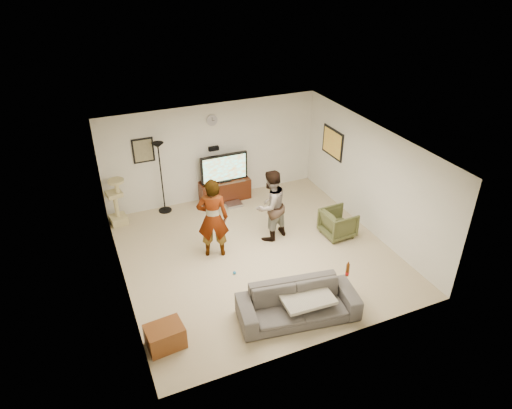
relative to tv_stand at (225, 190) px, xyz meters
name	(u,v)px	position (x,y,z in m)	size (l,w,h in m)	color
floor	(257,254)	(-0.19, -2.50, -0.28)	(5.50, 5.50, 0.02)	tan
ceiling	(257,144)	(-0.19, -2.50, 2.24)	(5.50, 5.50, 0.02)	silver
wall_back	(213,153)	(-0.19, 0.25, 0.98)	(5.50, 0.04, 2.50)	silver
wall_front	(328,284)	(-0.19, -5.25, 0.98)	(5.50, 0.04, 2.50)	silver
wall_left	(117,232)	(-2.94, -2.50, 0.98)	(0.04, 5.50, 2.50)	silver
wall_right	(370,178)	(2.56, -2.50, 0.98)	(0.04, 5.50, 2.50)	silver
wall_clock	(212,120)	(-0.19, 0.22, 1.83)	(0.26, 0.26, 0.04)	white
wall_speaker	(214,149)	(-0.19, 0.19, 1.11)	(0.25, 0.10, 0.10)	black
picture_back	(143,150)	(-1.89, 0.23, 1.33)	(0.42, 0.03, 0.52)	#716B4E
picture_right	(333,143)	(2.54, -0.90, 1.23)	(0.03, 0.78, 0.62)	#FFB646
tv_stand	(225,190)	(0.00, 0.00, 0.00)	(1.29, 0.45, 0.54)	#341308
console_box	(234,204)	(0.08, -0.40, -0.23)	(0.40, 0.30, 0.07)	#AFAFBC
tv	(224,168)	(0.00, 0.00, 0.63)	(1.21, 0.08, 0.72)	black
tv_screen	(225,169)	(0.00, -0.04, 0.63)	(1.12, 0.01, 0.63)	#55F2DA
floor_lamp	(162,178)	(-1.57, 0.04, 0.63)	(0.32, 0.32, 1.80)	black
cat_tree	(116,202)	(-2.72, -0.11, 0.31)	(0.37, 0.37, 1.16)	tan
person_left	(213,218)	(-1.03, -2.16, 0.62)	(0.65, 0.43, 1.78)	#B1ADBB
person_right	(271,206)	(0.33, -2.06, 0.55)	(0.80, 0.62, 1.64)	navy
sofa	(298,303)	(-0.28, -4.54, 0.04)	(2.11, 0.83, 0.62)	#4B4744
throw_blanket	(306,296)	(-0.13, -4.54, 0.15)	(0.90, 0.70, 0.06)	#B7AF99
beer_bottle	(348,270)	(0.69, -4.54, 0.47)	(0.06, 0.06, 0.25)	#5C2C0B
armchair	(338,223)	(1.77, -2.57, 0.05)	(0.67, 0.69, 0.63)	#404423
side_table	(165,336)	(-2.59, -4.28, -0.07)	(0.60, 0.45, 0.40)	brown
toy_ball	(235,273)	(-0.88, -2.98, -0.23)	(0.07, 0.07, 0.07)	#1E6CA3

